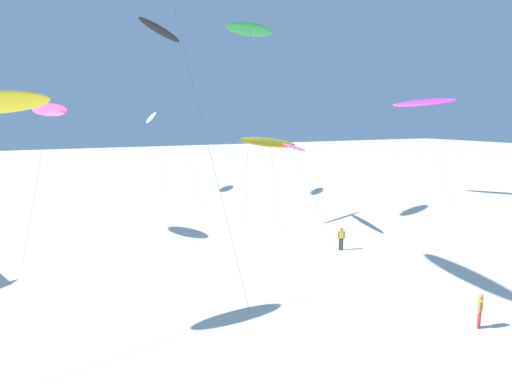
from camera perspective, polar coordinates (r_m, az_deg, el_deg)
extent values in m
ellipsoid|color=green|center=(43.37, -0.69, 20.12)|extent=(6.58, 4.12, 1.60)
ellipsoid|color=orange|center=(43.37, -0.69, 20.17)|extent=(6.44, 3.59, 0.85)
cylinder|color=#4C4C51|center=(40.87, -1.01, 8.24)|extent=(2.00, 3.02, 17.59)
cylinder|color=#4C4C51|center=(22.34, -6.67, 7.96)|extent=(3.35, 3.26, 18.32)
ellipsoid|color=yellow|center=(41.27, 1.74, 6.36)|extent=(7.22, 3.22, 1.78)
ellipsoid|color=#19B2B7|center=(41.27, 1.74, 6.40)|extent=(7.25, 2.76, 1.18)
cylinder|color=#4C4C51|center=(39.00, 2.49, 0.61)|extent=(1.63, 5.25, 7.37)
ellipsoid|color=#EA5193|center=(38.47, -25.02, 9.56)|extent=(3.46, 5.65, 1.72)
ellipsoid|color=red|center=(38.47, -25.03, 9.61)|extent=(2.56, 5.44, 1.08)
cylinder|color=#4C4C51|center=(36.23, -26.30, 1.24)|extent=(2.53, 5.07, 10.26)
ellipsoid|color=black|center=(56.43, -12.19, 19.60)|extent=(6.42, 4.75, 2.46)
ellipsoid|color=red|center=(56.44, -12.19, 19.63)|extent=(6.09, 4.29, 2.06)
cylinder|color=#4C4C51|center=(51.78, -9.71, 9.55)|extent=(1.73, 8.33, 19.68)
ellipsoid|color=#EA5193|center=(39.18, 4.71, 5.78)|extent=(3.58, 7.86, 0.74)
ellipsoid|color=green|center=(39.18, 4.71, 5.82)|extent=(2.87, 7.76, 0.36)
cylinder|color=#4C4C51|center=(37.03, 7.21, -0.13)|extent=(0.15, 6.23, 7.12)
ellipsoid|color=purple|center=(58.41, 20.67, 10.67)|extent=(4.87, 6.94, 1.60)
ellipsoid|color=#EA5193|center=(58.41, 20.68, 10.70)|extent=(4.31, 6.63, 0.98)
cylinder|color=#4C4C51|center=(55.17, 22.15, 4.66)|extent=(2.57, 7.23, 11.38)
ellipsoid|color=white|center=(60.09, -13.27, 9.31)|extent=(3.10, 5.48, 2.00)
ellipsoid|color=green|center=(60.09, -13.27, 9.33)|extent=(2.46, 5.22, 1.59)
cylinder|color=#4C4C51|center=(56.06, -12.20, 4.34)|extent=(0.32, 8.70, 9.66)
cylinder|color=black|center=(33.81, 10.99, -6.57)|extent=(0.14, 0.14, 0.91)
cylinder|color=black|center=(33.79, 10.72, -6.57)|extent=(0.14, 0.14, 0.91)
cube|color=yellow|center=(33.60, 10.89, -5.37)|extent=(0.36, 0.32, 0.56)
cylinder|color=brown|center=(33.65, 11.25, -5.43)|extent=(0.09, 0.09, 0.56)
cylinder|color=brown|center=(33.58, 10.54, -5.44)|extent=(0.09, 0.09, 0.56)
sphere|color=brown|center=(33.50, 10.92, -4.68)|extent=(0.21, 0.21, 0.21)
cylinder|color=red|center=(23.94, 26.67, -14.46)|extent=(0.14, 0.14, 0.85)
cylinder|color=red|center=(24.09, 26.73, -14.31)|extent=(0.14, 0.14, 0.85)
cube|color=orange|center=(23.75, 26.83, -12.80)|extent=(0.36, 0.32, 0.58)
cylinder|color=tan|center=(23.57, 26.74, -13.07)|extent=(0.09, 0.09, 0.56)
cylinder|color=tan|center=(23.96, 26.91, -12.71)|extent=(0.09, 0.09, 0.56)
sphere|color=tan|center=(23.60, 26.91, -11.84)|extent=(0.21, 0.21, 0.21)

